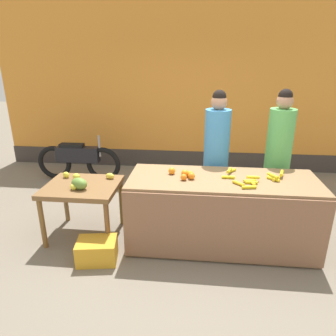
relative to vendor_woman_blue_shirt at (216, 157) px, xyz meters
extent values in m
plane|color=#756B5B|center=(-0.30, -0.66, -0.92)|extent=(24.00, 24.00, 0.00)
cube|color=orange|center=(-0.30, 2.19, 0.71)|extent=(8.01, 0.20, 3.25)
cube|color=#3F3833|center=(-0.30, 2.08, -0.74)|extent=(8.01, 0.04, 0.36)
cube|color=olive|center=(0.06, -0.66, -0.48)|extent=(2.22, 0.83, 0.87)
cube|color=#8A5F44|center=(0.06, -1.09, -0.48)|extent=(2.22, 0.03, 0.81)
cube|color=brown|center=(-1.67, -0.66, -0.24)|extent=(0.90, 0.76, 0.06)
cylinder|color=brown|center=(-2.07, -0.99, -0.59)|extent=(0.06, 0.06, 0.65)
cylinder|color=brown|center=(-1.27, -0.99, -0.59)|extent=(0.06, 0.06, 0.65)
cylinder|color=brown|center=(-2.07, -0.33, -0.59)|extent=(0.06, 0.06, 0.65)
cylinder|color=brown|center=(-1.27, -0.33, -0.59)|extent=(0.06, 0.06, 0.65)
cylinder|color=gold|center=(0.37, -0.81, -0.03)|extent=(0.07, 0.15, 0.04)
cylinder|color=yellow|center=(0.18, -0.44, -0.03)|extent=(0.11, 0.12, 0.04)
cylinder|color=yellow|center=(0.31, -0.94, -0.03)|extent=(0.16, 0.06, 0.04)
cylinder|color=gold|center=(0.21, -0.84, -0.03)|extent=(0.13, 0.13, 0.04)
cylinder|color=yellow|center=(0.36, -0.80, -0.03)|extent=(0.14, 0.04, 0.04)
cylinder|color=gold|center=(0.35, -0.75, -0.03)|extent=(0.15, 0.07, 0.04)
cylinder|color=yellow|center=(0.63, -0.66, -0.03)|extent=(0.14, 0.13, 0.04)
cylinder|color=yellow|center=(0.12, -0.66, -0.03)|extent=(0.15, 0.04, 0.04)
cylinder|color=gold|center=(0.66, -0.66, -0.03)|extent=(0.11, 0.11, 0.04)
cylinder|color=gold|center=(0.39, -0.72, 0.00)|extent=(0.14, 0.04, 0.04)
cylinder|color=gold|center=(0.14, -0.52, 0.00)|extent=(0.08, 0.14, 0.04)
cylinder|color=gold|center=(0.62, -0.64, 0.00)|extent=(0.11, 0.15, 0.04)
cylinder|color=yellow|center=(0.74, -0.55, 0.00)|extent=(0.08, 0.16, 0.04)
sphere|color=orange|center=(-0.55, -0.59, -0.01)|extent=(0.08, 0.08, 0.08)
sphere|color=orange|center=(-0.39, -0.66, 0.00)|extent=(0.09, 0.09, 0.09)
sphere|color=orange|center=(-0.33, -0.67, -0.01)|extent=(0.08, 0.08, 0.08)
sphere|color=orange|center=(-0.31, -0.73, -0.01)|extent=(0.08, 0.08, 0.08)
sphere|color=orange|center=(-0.40, -0.77, -0.01)|extent=(0.07, 0.07, 0.07)
ellipsoid|color=#D3CF3D|center=(-1.71, -0.82, -0.17)|extent=(0.11, 0.12, 0.08)
ellipsoid|color=yellow|center=(-1.96, -0.46, -0.16)|extent=(0.11, 0.10, 0.08)
ellipsoid|color=yellow|center=(-1.38, -0.43, -0.17)|extent=(0.13, 0.10, 0.07)
ellipsoid|color=yellow|center=(-1.68, -0.73, -0.17)|extent=(0.10, 0.13, 0.08)
ellipsoid|color=yellow|center=(-1.81, -0.48, -0.17)|extent=(0.12, 0.12, 0.07)
ellipsoid|color=olive|center=(-1.65, -0.79, -0.14)|extent=(0.26, 0.22, 0.14)
cylinder|color=#33333D|center=(0.00, 0.00, -0.56)|extent=(0.29, 0.29, 0.70)
cylinder|color=#3F8CCC|center=(0.00, 0.00, 0.22)|extent=(0.34, 0.34, 0.86)
sphere|color=tan|center=(0.00, 0.00, 0.74)|extent=(0.21, 0.21, 0.21)
sphere|color=black|center=(0.00, 0.00, 0.81)|extent=(0.18, 0.18, 0.18)
cylinder|color=#33333D|center=(0.83, 0.04, -0.56)|extent=(0.29, 0.29, 0.71)
cylinder|color=#59B259|center=(0.83, 0.04, 0.23)|extent=(0.34, 0.34, 0.87)
sphere|color=tan|center=(0.83, 0.04, 0.76)|extent=(0.21, 0.21, 0.21)
sphere|color=black|center=(0.83, 0.04, 0.83)|extent=(0.18, 0.18, 0.18)
torus|color=black|center=(-2.00, 1.19, -0.59)|extent=(0.65, 0.09, 0.65)
torus|color=black|center=(-2.95, 1.19, -0.59)|extent=(0.65, 0.09, 0.65)
cube|color=black|center=(-2.48, 1.19, -0.41)|extent=(0.80, 0.18, 0.28)
cube|color=black|center=(-2.58, 1.19, -0.25)|extent=(0.44, 0.16, 0.08)
cylinder|color=gray|center=(-2.05, 1.19, -0.24)|extent=(0.04, 0.04, 0.40)
cube|color=gold|center=(-1.35, -1.18, -0.79)|extent=(0.49, 0.39, 0.26)
ellipsoid|color=tan|center=(-0.97, 0.17, -0.68)|extent=(0.47, 0.46, 0.48)
camera|label=1|loc=(-0.24, -4.02, 1.29)|focal=32.60mm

